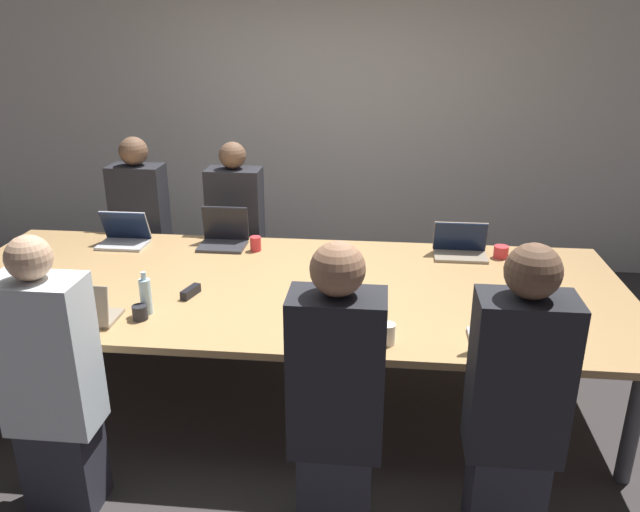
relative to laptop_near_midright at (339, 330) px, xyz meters
name	(u,v)px	position (x,y,z in m)	size (l,w,h in m)	color
ground_plane	(284,389)	(-0.39, 0.67, -0.79)	(24.00, 24.00, 0.00)	#383333
curtain_wall	(321,114)	(-0.39, 2.95, 0.61)	(12.00, 0.06, 2.80)	beige
conference_table	(282,291)	(-0.39, 0.67, -0.11)	(4.05, 1.64, 0.73)	tan
laptop_near_midright	(339,330)	(0.00, 0.00, 0.00)	(0.31, 0.22, 0.22)	#B7B7BC
person_near_midright	(336,401)	(0.02, -0.44, -0.11)	(0.40, 0.24, 1.40)	#2D2D38
cup_near_midright	(387,334)	(0.23, 0.01, -0.01)	(0.08, 0.08, 0.10)	white
laptop_near_right	(507,334)	(0.80, 0.03, 0.00)	(0.34, 0.22, 0.23)	#B7B7BC
person_near_right	(516,404)	(0.78, -0.39, -0.11)	(0.40, 0.24, 1.40)	#2D2D38
laptop_far_left	(124,235)	(-1.59, 1.25, 0.00)	(0.33, 0.24, 0.24)	#B7B7BC
person_far_left	(142,229)	(-1.66, 1.73, -0.12)	(0.40, 0.24, 1.39)	#2D2D38
laptop_far_right	(460,246)	(0.71, 1.26, 0.00)	(0.35, 0.22, 0.22)	gray
cup_far_right	(501,252)	(0.98, 1.25, -0.02)	(0.10, 0.10, 0.08)	red
laptop_far_midleft	(224,235)	(-0.90, 1.31, 0.01)	(0.32, 0.26, 0.26)	#333338
person_far_midleft	(237,235)	(-0.90, 1.69, -0.13)	(0.40, 0.24, 1.38)	#2D2D38
cup_far_midleft	(256,244)	(-0.66, 1.21, -0.02)	(0.07, 0.07, 0.10)	red
laptop_near_left	(85,311)	(-1.32, 0.06, 0.00)	(0.31, 0.22, 0.23)	gray
person_near_left	(51,385)	(-1.27, -0.41, -0.13)	(0.40, 0.24, 1.37)	#2D2D38
cup_near_left	(140,312)	(-1.05, 0.14, -0.03)	(0.08, 0.08, 0.08)	#232328
bottle_near_left	(146,296)	(-1.04, 0.21, 0.04)	(0.06, 0.06, 0.24)	#ADD1E0
stapler	(191,292)	(-0.88, 0.45, -0.04)	(0.08, 0.16, 0.05)	black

